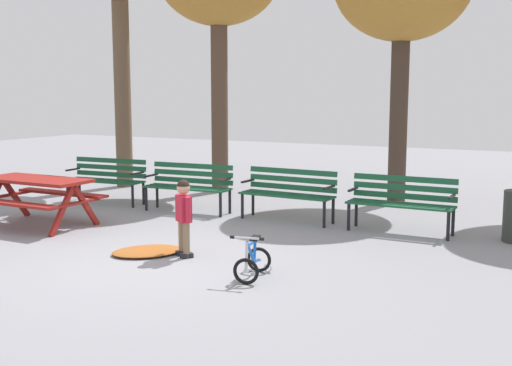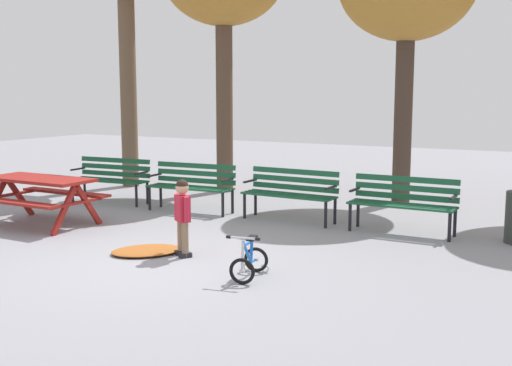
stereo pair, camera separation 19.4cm
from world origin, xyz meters
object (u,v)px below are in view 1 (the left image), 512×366
park_bench_far_right (402,199)px  child_standing (184,212)px  park_bench_left (189,183)px  park_bench_far_left (107,177)px  park_bench_right (289,190)px  picnic_table (37,189)px  kids_bicycle (253,261)px

park_bench_far_right → child_standing: child_standing is taller
park_bench_left → child_standing: (1.66, -2.69, 0.08)m
park_bench_far_left → park_bench_right: bearing=0.7°
park_bench_far_left → park_bench_left: same height
picnic_table → child_standing: 3.21m
park_bench_left → picnic_table: bearing=-125.0°
park_bench_far_left → child_standing: 4.48m
park_bench_far_left → park_bench_right: 3.81m
park_bench_far_right → kids_bicycle: park_bench_far_right is taller
park_bench_far_right → child_standing: 3.46m
park_bench_right → park_bench_far_left: bearing=-179.3°
park_bench_right → kids_bicycle: 3.38m
picnic_table → kids_bicycle: bearing=-12.9°
park_bench_far_left → park_bench_far_right: 5.71m
picnic_table → park_bench_far_left: size_ratio=1.12×
picnic_table → kids_bicycle: size_ratio=3.00×
park_bench_far_right → park_bench_left: bearing=-179.6°
child_standing → kids_bicycle: 1.37m
park_bench_far_right → child_standing: size_ratio=1.59×
park_bench_right → child_standing: (-0.25, -2.77, 0.08)m
picnic_table → park_bench_left: bearing=55.0°
park_bench_far_right → kids_bicycle: 3.31m
park_bench_far_left → park_bench_far_right: (5.71, -0.00, 0.00)m
park_bench_right → kids_bicycle: (0.99, -3.22, -0.31)m
picnic_table → park_bench_left: (1.49, 2.13, -0.08)m
picnic_table → park_bench_right: size_ratio=1.12×
park_bench_left → park_bench_far_right: (3.81, 0.03, 0.00)m
park_bench_left → park_bench_right: same height
picnic_table → park_bench_left: park_bench_left is taller
park_bench_far_left → child_standing: bearing=-37.4°
child_standing → park_bench_right: bearing=84.9°
park_bench_right → kids_bicycle: park_bench_right is taller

